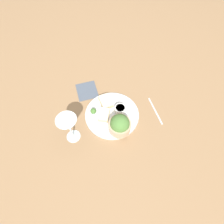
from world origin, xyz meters
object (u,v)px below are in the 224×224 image
object	(u,v)px
wine_glass	(68,125)
fork	(155,111)
sauce_ramekin	(120,109)
cheese_toast_near	(106,101)
napkin	(87,91)
salad_bowl	(120,125)
cheese_toast_far	(104,115)

from	to	relation	value
wine_glass	fork	distance (m)	0.46
sauce_ramekin	fork	bearing A→B (deg)	103.24
fork	cheese_toast_near	bearing A→B (deg)	-89.50
cheese_toast_near	wine_glass	bearing A→B (deg)	-29.21
wine_glass	napkin	size ratio (longest dim) A/B	1.05
salad_bowl	wine_glass	world-z (taller)	wine_glass
sauce_ramekin	wine_glass	world-z (taller)	wine_glass
salad_bowl	wine_glass	size ratio (longest dim) A/B	0.64
wine_glass	fork	xyz separation A→B (m)	(-0.22, 0.39, -0.12)
wine_glass	cheese_toast_far	bearing A→B (deg)	136.22
cheese_toast_far	fork	distance (m)	0.28
cheese_toast_far	fork	bearing A→B (deg)	107.81
cheese_toast_far	napkin	bearing A→B (deg)	-139.65
napkin	cheese_toast_far	bearing A→B (deg)	40.35
salad_bowl	sauce_ramekin	bearing A→B (deg)	-173.17
cheese_toast_near	wine_glass	xyz separation A→B (m)	(0.22, -0.12, 0.10)
salad_bowl	fork	distance (m)	0.23
sauce_ramekin	cheese_toast_far	bearing A→B (deg)	-62.20
wine_glass	fork	world-z (taller)	wine_glass
cheese_toast_far	sauce_ramekin	bearing A→B (deg)	117.80
napkin	salad_bowl	bearing A→B (deg)	45.98
salad_bowl	napkin	bearing A→B (deg)	-134.02
cheese_toast_near	napkin	bearing A→B (deg)	-120.30
cheese_toast_far	salad_bowl	bearing A→B (deg)	56.73
sauce_ramekin	napkin	bearing A→B (deg)	-118.60
cheese_toast_far	napkin	distance (m)	0.21
cheese_toast_near	wine_glass	world-z (taller)	wine_glass
wine_glass	sauce_ramekin	bearing A→B (deg)	130.30
cheese_toast_far	napkin	size ratio (longest dim) A/B	0.46
wine_glass	napkin	distance (m)	0.31
fork	wine_glass	bearing A→B (deg)	-60.88
napkin	cheese_toast_near	bearing A→B (deg)	59.70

